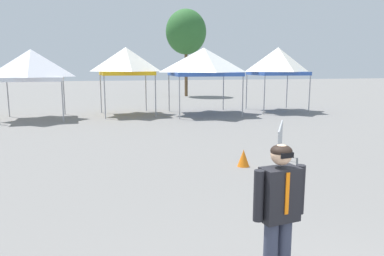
% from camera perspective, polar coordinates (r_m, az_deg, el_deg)
% --- Properties ---
extents(canopy_tent_behind_left, '(3.10, 3.10, 3.46)m').
position_cam_1_polar(canopy_tent_behind_left, '(19.70, -24.00, 9.06)').
color(canopy_tent_behind_left, '#9E9EA3').
rests_on(canopy_tent_behind_left, ground).
extents(canopy_tent_far_right, '(2.93, 2.93, 3.65)m').
position_cam_1_polar(canopy_tent_far_right, '(20.16, -10.37, 10.33)').
color(canopy_tent_far_right, '#9E9EA3').
rests_on(canopy_tent_far_right, ground).
extents(canopy_tent_center, '(3.62, 3.62, 3.64)m').
position_cam_1_polar(canopy_tent_center, '(20.07, 1.87, 10.40)').
color(canopy_tent_center, '#9E9EA3').
rests_on(canopy_tent_center, ground).
extents(canopy_tent_behind_center, '(2.96, 2.96, 3.73)m').
position_cam_1_polar(canopy_tent_behind_center, '(22.05, 13.38, 10.20)').
color(canopy_tent_behind_center, '#9E9EA3').
rests_on(canopy_tent_behind_center, ground).
extents(person_foreground, '(0.64, 0.30, 1.78)m').
position_cam_1_polar(person_foreground, '(4.19, 13.56, -12.52)').
color(person_foreground, '#33384C').
rests_on(person_foreground, ground).
extents(tree_behind_tents_right, '(3.57, 3.57, 7.63)m').
position_cam_1_polar(tree_behind_tents_right, '(32.95, -0.95, 14.90)').
color(tree_behind_tents_right, brown).
rests_on(tree_behind_tents_right, ground).
extents(crowd_barrier_mid_lot, '(1.10, 1.84, 1.08)m').
position_cam_1_polar(crowd_barrier_mid_lot, '(9.88, 13.76, -1.42)').
color(crowd_barrier_mid_lot, '#B7BABF').
rests_on(crowd_barrier_mid_lot, ground).
extents(traffic_cone_lot_center, '(0.32, 0.32, 0.45)m').
position_cam_1_polar(traffic_cone_lot_center, '(9.65, 8.13, -4.71)').
color(traffic_cone_lot_center, orange).
rests_on(traffic_cone_lot_center, ground).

